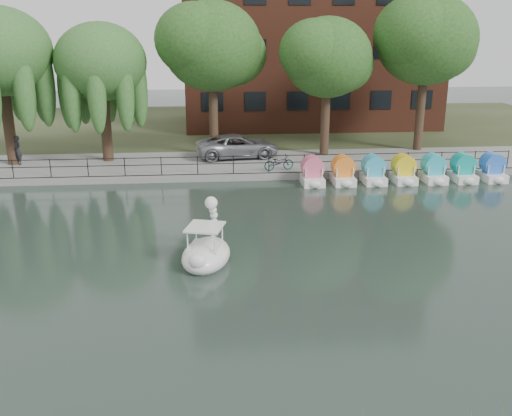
{
  "coord_description": "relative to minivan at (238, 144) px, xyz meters",
  "views": [
    {
      "loc": [
        -1.33,
        -17.82,
        8.41
      ],
      "look_at": [
        0.5,
        4.0,
        1.3
      ],
      "focal_mm": 40.0,
      "sensor_mm": 36.0,
      "label": 1
    }
  ],
  "objects": [
    {
      "name": "ground_plane",
      "position": [
        -0.46,
        -17.13,
        -1.22
      ],
      "size": [
        120.0,
        120.0,
        0.0
      ],
      "primitive_type": "plane",
      "color": "#303D3A"
    },
    {
      "name": "promenade",
      "position": [
        -0.46,
        -1.13,
        -1.02
      ],
      "size": [
        40.0,
        6.0,
        0.4
      ],
      "primitive_type": "cube",
      "color": "gray",
      "rests_on": "ground_plane"
    },
    {
      "name": "kerb",
      "position": [
        -0.46,
        -4.08,
        -1.02
      ],
      "size": [
        40.0,
        0.25,
        0.4
      ],
      "primitive_type": "cube",
      "color": "gray",
      "rests_on": "ground_plane"
    },
    {
      "name": "land_strip",
      "position": [
        -0.46,
        12.87,
        -1.04
      ],
      "size": [
        60.0,
        22.0,
        0.36
      ],
      "primitive_type": "cube",
      "color": "#47512D",
      "rests_on": "ground_plane"
    },
    {
      "name": "railing",
      "position": [
        -0.46,
        -3.88,
        -0.07
      ],
      "size": [
        32.0,
        0.05,
        1.0
      ],
      "color": "black",
      "rests_on": "promenade"
    },
    {
      "name": "apartment_building",
      "position": [
        6.54,
        12.84,
        8.14
      ],
      "size": [
        20.0,
        10.07,
        18.0
      ],
      "color": "#4C1E16",
      "rests_on": "land_strip"
    },
    {
      "name": "willow_mid",
      "position": [
        -7.96,
        -0.13,
        5.03
      ],
      "size": [
        5.32,
        5.32,
        8.15
      ],
      "color": "#473323",
      "rests_on": "promenade"
    },
    {
      "name": "broadleaf_center",
      "position": [
        -1.46,
        0.87,
        5.84
      ],
      "size": [
        6.0,
        6.0,
        9.25
      ],
      "color": "#473323",
      "rests_on": "promenade"
    },
    {
      "name": "broadleaf_right",
      "position": [
        5.54,
        0.37,
        5.17
      ],
      "size": [
        5.4,
        5.4,
        8.32
      ],
      "color": "#473323",
      "rests_on": "promenade"
    },
    {
      "name": "broadleaf_far",
      "position": [
        12.04,
        1.37,
        6.18
      ],
      "size": [
        6.3,
        6.3,
        9.71
      ],
      "color": "#473323",
      "rests_on": "promenade"
    },
    {
      "name": "minivan",
      "position": [
        0.0,
        0.0,
        0.0
      ],
      "size": [
        3.46,
        6.2,
        1.64
      ],
      "primitive_type": "imported",
      "rotation": [
        0.0,
        0.0,
        1.7
      ],
      "color": "gray",
      "rests_on": "promenade"
    },
    {
      "name": "bicycle",
      "position": [
        2.16,
        -3.44,
        -0.32
      ],
      "size": [
        0.94,
        1.81,
        1.0
      ],
      "primitive_type": "imported",
      "rotation": [
        0.0,
        0.0,
        1.78
      ],
      "color": "gray",
      "rests_on": "promenade"
    },
    {
      "name": "pedestrian",
      "position": [
        -13.1,
        -0.79,
        0.17
      ],
      "size": [
        0.85,
        0.84,
        1.98
      ],
      "primitive_type": "imported",
      "rotation": [
        0.0,
        0.0,
        5.51
      ],
      "color": "black",
      "rests_on": "promenade"
    },
    {
      "name": "swan_boat",
      "position": [
        -1.98,
        -15.48,
        -0.72
      ],
      "size": [
        2.34,
        3.05,
        2.29
      ],
      "rotation": [
        0.0,
        0.0,
        -0.26
      ],
      "color": "white",
      "rests_on": "ground_plane"
    },
    {
      "name": "pedal_boat_row",
      "position": [
        8.9,
        -5.14,
        -0.61
      ],
      "size": [
        11.35,
        1.7,
        1.4
      ],
      "color": "white",
      "rests_on": "ground_plane"
    }
  ]
}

